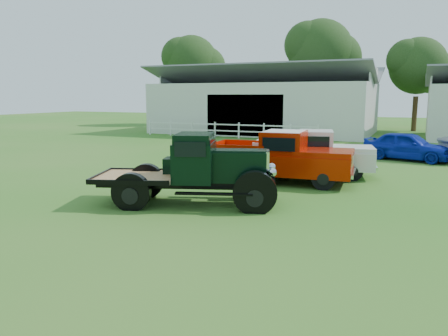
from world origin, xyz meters
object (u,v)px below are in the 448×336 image
at_px(vintage_flatbed, 191,169).
at_px(red_pickup, 281,156).
at_px(misc_car_blue, 407,146).
at_px(white_pickup, 313,154).

relative_size(vintage_flatbed, red_pickup, 1.00).
xyz_separation_m(red_pickup, misc_car_blue, (4.13, 8.11, -0.26)).
xyz_separation_m(vintage_flatbed, misc_car_blue, (5.60, 12.37, -0.34)).
height_order(vintage_flatbed, white_pickup, vintage_flatbed).
bearing_deg(vintage_flatbed, white_pickup, 50.78).
height_order(red_pickup, white_pickup, red_pickup).
bearing_deg(vintage_flatbed, misc_car_blue, 46.34).
relative_size(red_pickup, white_pickup, 1.10).
distance_m(vintage_flatbed, white_pickup, 6.54).
bearing_deg(white_pickup, vintage_flatbed, -121.75).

